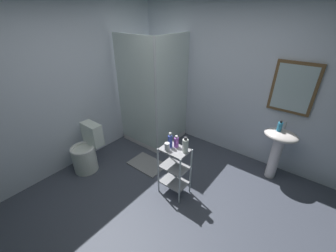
% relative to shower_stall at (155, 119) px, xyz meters
% --- Properties ---
extents(ground_plane, '(4.20, 4.20, 0.02)m').
position_rel_shower_stall_xyz_m(ground_plane, '(1.19, -1.22, -0.47)').
color(ground_plane, '#434856').
extents(wall_back, '(4.20, 0.14, 2.50)m').
position_rel_shower_stall_xyz_m(wall_back, '(1.21, 0.63, 0.79)').
color(wall_back, silver).
rests_on(wall_back, ground_plane).
extents(wall_left, '(0.10, 4.20, 2.50)m').
position_rel_shower_stall_xyz_m(wall_left, '(-0.66, -1.22, 0.79)').
color(wall_left, silver).
rests_on(wall_left, ground_plane).
extents(shower_stall, '(0.92, 0.92, 2.00)m').
position_rel_shower_stall_xyz_m(shower_stall, '(0.00, 0.00, 0.00)').
color(shower_stall, white).
rests_on(shower_stall, ground_plane).
extents(pedestal_sink, '(0.46, 0.37, 0.81)m').
position_rel_shower_stall_xyz_m(pedestal_sink, '(2.13, 0.30, 0.12)').
color(pedestal_sink, white).
rests_on(pedestal_sink, ground_plane).
extents(sink_faucet, '(0.03, 0.03, 0.10)m').
position_rel_shower_stall_xyz_m(sink_faucet, '(2.13, 0.42, 0.40)').
color(sink_faucet, silver).
rests_on(sink_faucet, pedestal_sink).
extents(toilet, '(0.37, 0.49, 0.76)m').
position_rel_shower_stall_xyz_m(toilet, '(-0.29, -1.34, -0.15)').
color(toilet, white).
rests_on(toilet, ground_plane).
extents(storage_cart, '(0.38, 0.28, 0.74)m').
position_rel_shower_stall_xyz_m(storage_cart, '(1.14, -0.90, -0.03)').
color(storage_cart, silver).
rests_on(storage_cart, ground_plane).
extents(hand_soap_bottle, '(0.06, 0.06, 0.16)m').
position_rel_shower_stall_xyz_m(hand_soap_bottle, '(2.09, 0.29, 0.42)').
color(hand_soap_bottle, '#389ED1').
rests_on(hand_soap_bottle, pedestal_sink).
extents(conditioner_bottle_purple, '(0.06, 0.06, 0.16)m').
position_rel_shower_stall_xyz_m(conditioner_bottle_purple, '(1.12, -0.84, 0.35)').
color(conditioner_bottle_purple, purple).
rests_on(conditioner_bottle_purple, storage_cart).
extents(lotion_bottle_white, '(0.07, 0.07, 0.22)m').
position_rel_shower_stall_xyz_m(lotion_bottle_white, '(1.27, -0.87, 0.37)').
color(lotion_bottle_white, white).
rests_on(lotion_bottle_white, storage_cart).
extents(shampoo_bottle_blue, '(0.06, 0.06, 0.21)m').
position_rel_shower_stall_xyz_m(shampoo_bottle_blue, '(1.06, -0.90, 0.37)').
color(shampoo_bottle_blue, '#3349B5').
rests_on(shampoo_bottle_blue, storage_cart).
extents(rinse_cup, '(0.07, 0.07, 0.11)m').
position_rel_shower_stall_xyz_m(rinse_cup, '(1.07, -0.98, 0.33)').
color(rinse_cup, silver).
rests_on(rinse_cup, storage_cart).
extents(bath_mat, '(0.60, 0.40, 0.02)m').
position_rel_shower_stall_xyz_m(bath_mat, '(0.42, -0.70, -0.45)').
color(bath_mat, gray).
rests_on(bath_mat, ground_plane).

